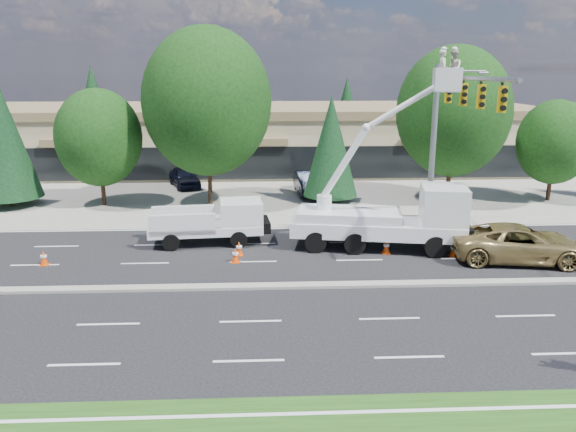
{
  "coord_description": "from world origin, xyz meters",
  "views": [
    {
      "loc": [
        0.5,
        -21.6,
        8.7
      ],
      "look_at": [
        1.6,
        2.41,
        2.4
      ],
      "focal_mm": 35.0,
      "sensor_mm": 36.0,
      "label": 1
    }
  ],
  "objects_px": {
    "utility_pickup": "(214,226)",
    "minivan": "(520,243)",
    "bucket_truck": "(396,208)",
    "signal_mast": "(448,122)"
  },
  "relations": [
    {
      "from": "signal_mast",
      "to": "utility_pickup",
      "type": "distance_m",
      "value": 13.13
    },
    {
      "from": "bucket_truck",
      "to": "minivan",
      "type": "relative_size",
      "value": 1.58
    },
    {
      "from": "utility_pickup",
      "to": "minivan",
      "type": "bearing_deg",
      "value": -18.98
    },
    {
      "from": "signal_mast",
      "to": "bucket_truck",
      "type": "height_order",
      "value": "bucket_truck"
    },
    {
      "from": "utility_pickup",
      "to": "bucket_truck",
      "type": "height_order",
      "value": "bucket_truck"
    },
    {
      "from": "signal_mast",
      "to": "utility_pickup",
      "type": "xyz_separation_m",
      "value": [
        -12.04,
        -0.8,
        -5.15
      ]
    },
    {
      "from": "signal_mast",
      "to": "minivan",
      "type": "height_order",
      "value": "signal_mast"
    },
    {
      "from": "utility_pickup",
      "to": "minivan",
      "type": "xyz_separation_m",
      "value": [
        14.44,
        -3.44,
        -0.05
      ]
    },
    {
      "from": "bucket_truck",
      "to": "minivan",
      "type": "xyz_separation_m",
      "value": [
        5.4,
        -2.12,
        -1.24
      ]
    },
    {
      "from": "signal_mast",
      "to": "utility_pickup",
      "type": "bearing_deg",
      "value": -176.19
    }
  ]
}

